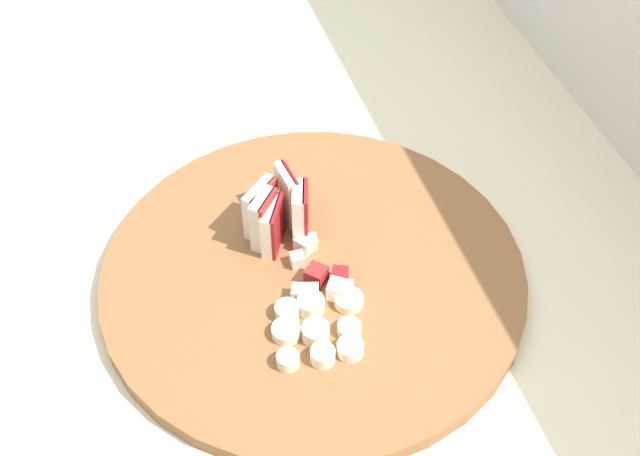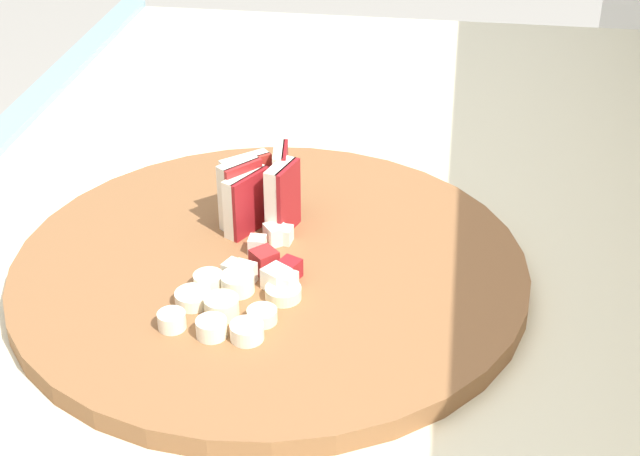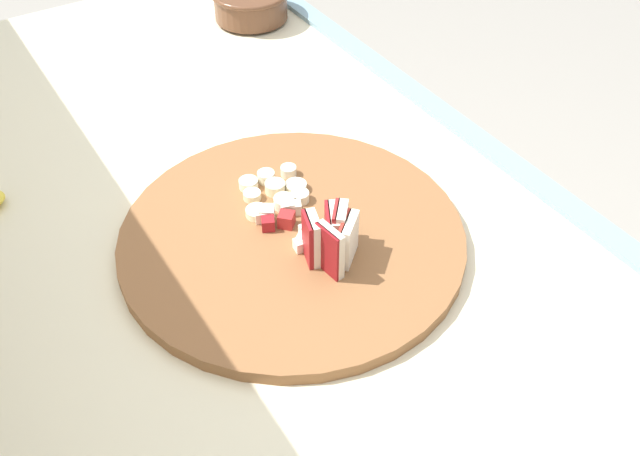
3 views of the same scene
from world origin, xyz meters
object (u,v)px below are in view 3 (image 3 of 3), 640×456
Objects in this scene: apple_wedge_fan at (332,237)px; apple_dice_pile at (284,221)px; ceramic_bowl at (251,3)px; cutting_board at (292,238)px; banana_slice_rows at (275,191)px.

apple_wedge_fan reaches higher than apple_dice_pile.
ceramic_bowl is (0.64, -0.23, -0.01)m from apple_wedge_fan.
banana_slice_rows reaches higher than cutting_board.
apple_dice_pile reaches higher than banana_slice_rows.
cutting_board is 4.46× the size of banana_slice_rows.
ceramic_bowl reaches higher than banana_slice_rows.
apple_wedge_fan is (-0.06, -0.02, 0.04)m from cutting_board.
banana_slice_rows is 0.67× the size of ceramic_bowl.
banana_slice_rows is at bearing 155.25° from ceramic_bowl.
apple_dice_pile is (0.08, 0.02, -0.02)m from apple_wedge_fan.
ceramic_bowl reaches higher than cutting_board.
apple_wedge_fan is at bearing -179.44° from banana_slice_rows.
ceramic_bowl is at bearing -19.74° from apple_wedge_fan.
apple_wedge_fan is at bearing 160.26° from ceramic_bowl.
cutting_board is at bearing 165.84° from banana_slice_rows.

